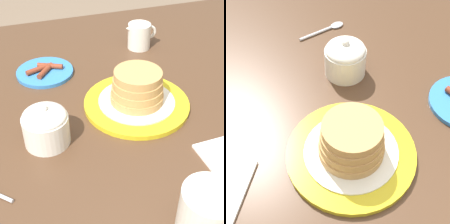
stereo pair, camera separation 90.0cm
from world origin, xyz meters
TOP-DOWN VIEW (x-y plane):
  - dining_table at (0.00, 0.00)m, footprint 1.51×1.09m
  - pancake_plate at (0.05, -0.02)m, footprint 0.25×0.25m
  - sugar_bowl at (-0.17, -0.08)m, footprint 0.09×0.09m
  - spoon at (-0.32, -0.16)m, footprint 0.10×0.10m

SIDE VIEW (x-z plane):
  - dining_table at x=0.00m, z-range 0.28..1.02m
  - spoon at x=-0.32m, z-range 0.75..0.75m
  - pancake_plate at x=0.05m, z-range 0.73..0.83m
  - sugar_bowl at x=-0.17m, z-range 0.74..0.84m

